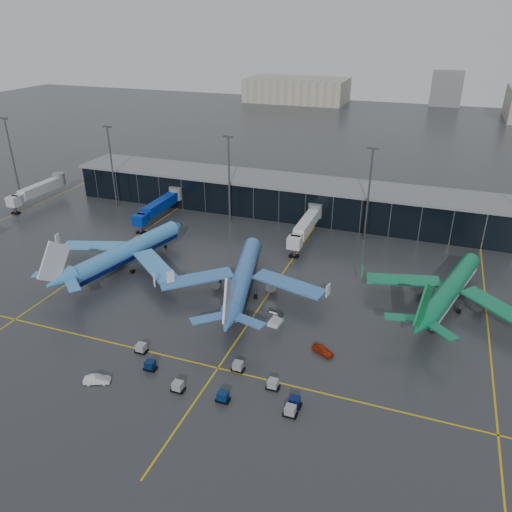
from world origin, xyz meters
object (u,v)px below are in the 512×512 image
(mobile_airstair, at_px, (275,320))
(airliner_arkefly, at_px, (127,241))
(service_van_white, at_px, (97,379))
(airliner_klm_near, at_px, (243,266))
(baggage_carts, at_px, (221,382))
(airliner_aer_lingus, at_px, (453,278))
(service_van_red, at_px, (323,350))

(mobile_airstair, bearing_deg, airliner_arkefly, 170.68)
(mobile_airstair, bearing_deg, service_van_white, -123.12)
(airliner_arkefly, distance_m, service_van_white, 43.69)
(airliner_arkefly, bearing_deg, service_van_white, -51.64)
(airliner_klm_near, height_order, baggage_carts, airliner_klm_near)
(airliner_klm_near, relative_size, airliner_aer_lingus, 1.04)
(baggage_carts, height_order, service_van_red, baggage_carts)
(airliner_aer_lingus, bearing_deg, airliner_arkefly, -158.12)
(airliner_klm_near, relative_size, service_van_white, 10.05)
(baggage_carts, xyz_separation_m, mobile_airstair, (2.73, 20.68, 0.01))
(airliner_arkefly, distance_m, mobile_airstair, 43.44)
(airliner_arkefly, xyz_separation_m, mobile_airstair, (41.41, -11.64, -6.06))
(service_van_red, height_order, service_van_white, service_van_red)
(service_van_red, bearing_deg, mobile_airstair, 87.83)
(airliner_klm_near, relative_size, baggage_carts, 1.35)
(airliner_klm_near, xyz_separation_m, airliner_aer_lingus, (42.79, 10.19, -0.24))
(airliner_klm_near, bearing_deg, service_van_white, -121.20)
(airliner_aer_lingus, bearing_deg, airliner_klm_near, -150.90)
(airliner_aer_lingus, relative_size, service_van_red, 9.75)
(mobile_airstair, distance_m, service_van_white, 35.33)
(airliner_klm_near, bearing_deg, service_van_red, -49.09)
(airliner_aer_lingus, distance_m, baggage_carts, 53.63)
(airliner_aer_lingus, relative_size, mobile_airstair, 12.23)
(airliner_arkefly, bearing_deg, mobile_airstair, -3.29)
(airliner_arkefly, distance_m, service_van_red, 55.85)
(baggage_carts, bearing_deg, mobile_airstair, 82.48)
(service_van_white, bearing_deg, baggage_carts, -94.55)
(airliner_aer_lingus, xyz_separation_m, service_van_red, (-21.08, -25.88, -5.74))
(baggage_carts, bearing_deg, airliner_aer_lingus, 49.05)
(airliner_aer_lingus, xyz_separation_m, mobile_airstair, (-32.22, -19.60, -5.71))
(service_van_red, bearing_deg, airliner_klm_near, 81.39)
(airliner_arkefly, bearing_deg, service_van_red, -6.43)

